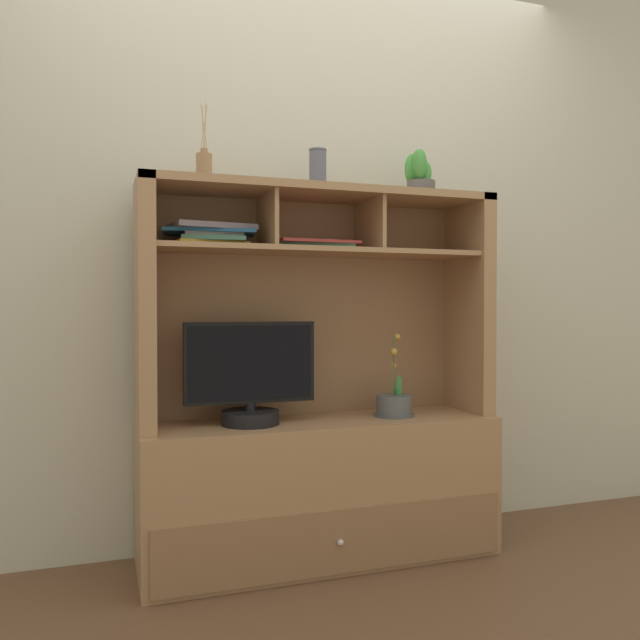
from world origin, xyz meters
name	(u,v)px	position (x,y,z in m)	size (l,w,h in m)	color
floor_plane	(320,559)	(0.00, 0.00, -0.01)	(6.00, 6.00, 0.02)	brown
back_wall	(302,217)	(0.00, 0.24, 1.40)	(6.00, 0.02, 2.80)	beige
media_console	(319,447)	(0.00, 0.01, 0.45)	(1.42, 0.46, 1.48)	#A07650
tv_monitor	(250,381)	(-0.29, -0.03, 0.73)	(0.50, 0.22, 0.39)	black
potted_orchid	(394,405)	(0.31, -0.04, 0.61)	(0.17, 0.17, 0.34)	#525355
magazine_stack_left	(311,246)	(-0.03, 0.02, 1.26)	(0.35, 0.25, 0.03)	#43785C
magazine_stack_centre	(211,235)	(-0.43, 0.02, 1.28)	(0.37, 0.25, 0.08)	#BC8E29
diffuser_bottle	(204,167)	(-0.46, -0.01, 1.54)	(0.06, 0.06, 0.29)	#946B4A
potted_succulent	(420,176)	(0.46, 0.02, 1.57)	(0.14, 0.14, 0.20)	#545050
ceramic_vase	(318,170)	(0.00, 0.03, 1.56)	(0.07, 0.07, 0.17)	#575764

